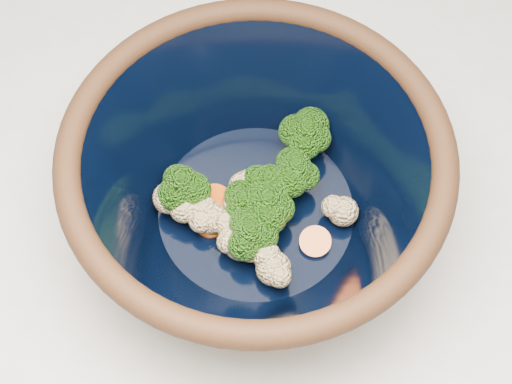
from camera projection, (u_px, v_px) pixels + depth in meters
name	position (u px, v px, depth m)	size (l,w,h in m)	color
counter	(235.00, 328.00, 1.09)	(1.20, 1.20, 0.90)	silver
mixing_bowl	(256.00, 184.00, 0.60)	(0.37, 0.37, 0.14)	black
vegetable_pile	(255.00, 197.00, 0.62)	(0.18, 0.17, 0.05)	#608442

